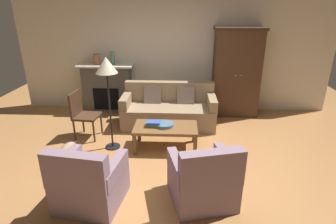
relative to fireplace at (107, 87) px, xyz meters
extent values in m
plane|color=#B27A47|center=(1.55, -2.30, -0.57)|extent=(9.60, 9.60, 0.00)
cube|color=silver|center=(1.55, 0.25, 0.83)|extent=(7.20, 0.10, 2.80)
cube|color=#4C4947|center=(0.00, 0.00, -0.03)|extent=(1.10, 0.36, 1.08)
cube|color=black|center=(0.00, -0.18, -0.23)|extent=(0.60, 0.01, 0.52)
cube|color=white|center=(0.00, -0.02, 0.53)|extent=(1.26, 0.48, 0.04)
cube|color=#472D1E|center=(2.95, -0.08, 0.38)|extent=(1.00, 0.52, 1.89)
cube|color=#3C271A|center=(2.95, -0.08, 1.35)|extent=(1.06, 0.55, 0.06)
sphere|color=#ADAFB5|center=(2.89, -0.35, 0.42)|extent=(0.04, 0.04, 0.04)
sphere|color=#ADAFB5|center=(3.01, -0.35, 0.42)|extent=(0.04, 0.04, 0.04)
cube|color=#937A5B|center=(1.48, -0.82, -0.35)|extent=(1.90, 0.84, 0.44)
cube|color=#937A5B|center=(1.48, -0.48, 0.08)|extent=(1.90, 0.18, 0.42)
cube|color=#937A5B|center=(0.60, -0.82, -0.02)|extent=(0.16, 0.80, 0.22)
cube|color=#937A5B|center=(2.36, -0.82, -0.02)|extent=(0.16, 0.80, 0.22)
cube|color=#7F6B60|center=(1.13, -0.62, 0.04)|extent=(0.36, 0.19, 0.37)
cube|color=#7F6B60|center=(1.83, -0.62, 0.04)|extent=(0.36, 0.19, 0.37)
cube|color=brown|center=(1.48, -1.80, -0.17)|extent=(1.10, 0.60, 0.05)
cube|color=brown|center=(0.97, -2.06, -0.38)|extent=(0.06, 0.06, 0.37)
cube|color=brown|center=(1.99, -2.06, -0.38)|extent=(0.06, 0.06, 0.37)
cube|color=brown|center=(0.97, -1.54, -0.38)|extent=(0.06, 0.06, 0.37)
cube|color=brown|center=(1.99, -1.54, -0.38)|extent=(0.06, 0.06, 0.37)
cylinder|color=slate|center=(1.46, -1.79, -0.12)|extent=(0.32, 0.32, 0.06)
cube|color=#427A4C|center=(1.27, -1.80, -0.12)|extent=(0.25, 0.18, 0.05)
cube|color=#38569E|center=(1.26, -1.80, -0.08)|extent=(0.24, 0.17, 0.04)
cylinder|color=#A86042|center=(-0.18, -0.02, 0.67)|extent=(0.15, 0.15, 0.23)
cylinder|color=slate|center=(0.18, -0.02, 0.70)|extent=(0.10, 0.10, 0.29)
cube|color=gray|center=(0.61, -3.27, -0.36)|extent=(0.86, 0.86, 0.42)
cube|color=gray|center=(0.57, -3.57, 0.08)|extent=(0.78, 0.27, 0.46)
cube|color=gray|center=(0.94, -3.31, -0.05)|extent=(0.22, 0.71, 0.20)
cube|color=gray|center=(0.28, -3.22, -0.05)|extent=(0.22, 0.71, 0.20)
cube|color=gray|center=(2.02, -3.15, -0.36)|extent=(0.92, 0.92, 0.42)
cube|color=gray|center=(2.10, -3.45, 0.08)|extent=(0.78, 0.34, 0.46)
cube|color=gray|center=(2.34, -3.07, -0.05)|extent=(0.29, 0.71, 0.20)
cube|color=gray|center=(1.70, -3.23, -0.05)|extent=(0.29, 0.71, 0.20)
cube|color=#472D1E|center=(-0.03, -1.44, -0.14)|extent=(0.48, 0.48, 0.04)
cylinder|color=#472D1E|center=(0.14, -1.64, -0.36)|extent=(0.04, 0.04, 0.41)
cylinder|color=#472D1E|center=(0.17, -1.26, -0.36)|extent=(0.04, 0.04, 0.41)
cylinder|color=#472D1E|center=(-0.24, -1.61, -0.36)|extent=(0.04, 0.04, 0.41)
cylinder|color=#472D1E|center=(-0.20, -1.23, -0.36)|extent=(0.04, 0.04, 0.41)
cube|color=#472D1E|center=(-0.23, -1.42, 0.11)|extent=(0.08, 0.44, 0.45)
cylinder|color=black|center=(0.53, -1.83, -0.56)|extent=(0.26, 0.26, 0.02)
cylinder|color=black|center=(0.53, -1.83, 0.12)|extent=(0.03, 0.03, 1.38)
cone|color=beige|center=(0.53, -1.83, 0.92)|extent=(0.36, 0.36, 0.26)
ellipsoid|color=gray|center=(-0.04, -2.41, -0.32)|extent=(0.25, 0.42, 0.22)
sphere|color=gray|center=(-0.07, -2.65, -0.26)|extent=(0.15, 0.15, 0.15)
cylinder|color=gray|center=(0.00, -2.53, -0.50)|extent=(0.06, 0.06, 0.14)
cylinder|color=gray|center=(-0.11, -2.52, -0.50)|extent=(0.06, 0.06, 0.14)
cylinder|color=gray|center=(0.03, -2.30, -0.50)|extent=(0.06, 0.06, 0.14)
cylinder|color=gray|center=(-0.08, -2.28, -0.50)|extent=(0.06, 0.06, 0.14)
sphere|color=gray|center=(-0.01, -2.18, -0.30)|extent=(0.06, 0.06, 0.06)
camera|label=1|loc=(1.73, -6.11, 1.83)|focal=29.20mm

